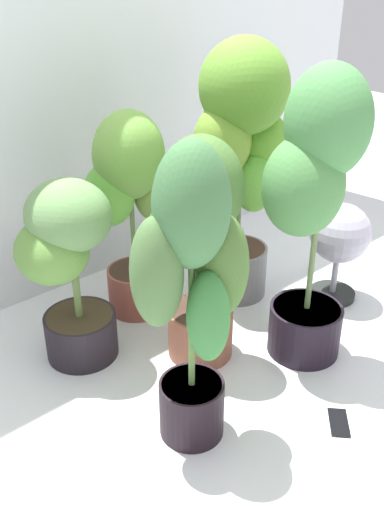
# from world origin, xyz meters

# --- Properties ---
(ground_plane) EXTENTS (8.00, 8.00, 0.00)m
(ground_plane) POSITION_xyz_m (0.00, 0.00, 0.00)
(ground_plane) COLOR silver
(ground_plane) RESTS_ON ground
(mylar_back_wall) EXTENTS (3.20, 0.01, 2.00)m
(mylar_back_wall) POSITION_xyz_m (0.00, 0.86, 1.00)
(mylar_back_wall) COLOR silver
(mylar_back_wall) RESTS_ON ground
(potted_plant_front_right) EXTENTS (0.34, 0.31, 0.98)m
(potted_plant_front_right) POSITION_xyz_m (0.23, -0.08, 0.58)
(potted_plant_front_right) COLOR black
(potted_plant_front_right) RESTS_ON ground
(potted_plant_front_left) EXTENTS (0.32, 0.24, 0.88)m
(potted_plant_front_left) POSITION_xyz_m (-0.29, -0.12, 0.50)
(potted_plant_front_left) COLOR black
(potted_plant_front_left) RESTS_ON ground
(potted_plant_back_right) EXTENTS (0.44, 0.41, 1.00)m
(potted_plant_back_right) POSITION_xyz_m (0.35, 0.34, 0.62)
(potted_plant_back_right) COLOR slate
(potted_plant_back_right) RESTS_ON ground
(potted_plant_back_left) EXTENTS (0.37, 0.36, 0.64)m
(potted_plant_back_left) POSITION_xyz_m (-0.36, 0.41, 0.37)
(potted_plant_back_left) COLOR black
(potted_plant_back_left) RESTS_ON ground
(potted_plant_back_center) EXTENTS (0.35, 0.28, 0.78)m
(potted_plant_back_center) POSITION_xyz_m (-0.03, 0.51, 0.46)
(potted_plant_back_center) COLOR #974A3D
(potted_plant_back_center) RESTS_ON ground
(potted_plant_center) EXTENTS (0.36, 0.34, 0.78)m
(potted_plant_center) POSITION_xyz_m (-0.05, 0.14, 0.46)
(potted_plant_center) COLOR brown
(potted_plant_center) RESTS_ON ground
(cell_phone) EXTENTS (0.15, 0.15, 0.01)m
(cell_phone) POSITION_xyz_m (0.05, -0.39, 0.00)
(cell_phone) COLOR white
(cell_phone) RESTS_ON ground
(floor_fan) EXTENTS (0.33, 0.33, 0.40)m
(floor_fan) POSITION_xyz_m (0.61, 0.06, 0.27)
(floor_fan) COLOR #232723
(floor_fan) RESTS_ON ground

